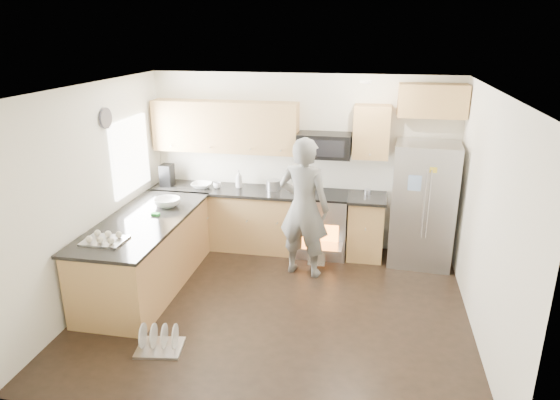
% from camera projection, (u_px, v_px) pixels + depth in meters
% --- Properties ---
extents(ground, '(4.50, 4.50, 0.00)m').
position_uv_depth(ground, '(276.00, 308.00, 6.02)').
color(ground, black).
rests_on(ground, ground).
extents(room_shell, '(4.54, 4.04, 2.62)m').
position_uv_depth(room_shell, '(273.00, 174.00, 5.49)').
color(room_shell, white).
rests_on(room_shell, ground).
extents(back_cabinet_run, '(4.45, 0.64, 2.50)m').
position_uv_depth(back_cabinet_run, '(260.00, 187.00, 7.43)').
color(back_cabinet_run, '#B17D47').
rests_on(back_cabinet_run, ground).
extents(peninsula, '(0.96, 2.36, 1.03)m').
position_uv_depth(peninsula, '(146.00, 253.00, 6.40)').
color(peninsula, '#B17D47').
rests_on(peninsula, ground).
extents(stove_range, '(0.76, 0.97, 1.79)m').
position_uv_depth(stove_range, '(322.00, 210.00, 7.31)').
color(stove_range, '#B7B7BC').
rests_on(stove_range, ground).
extents(refrigerator, '(0.90, 0.72, 1.74)m').
position_uv_depth(refrigerator, '(423.00, 205.00, 6.93)').
color(refrigerator, '#B7B7BC').
rests_on(refrigerator, ground).
extents(person, '(0.78, 0.60, 1.90)m').
position_uv_depth(person, '(304.00, 208.00, 6.59)').
color(person, slate).
rests_on(person, ground).
extents(dish_rack, '(0.52, 0.44, 0.29)m').
position_uv_depth(dish_rack, '(160.00, 343.00, 5.22)').
color(dish_rack, '#B7B7BC').
rests_on(dish_rack, ground).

